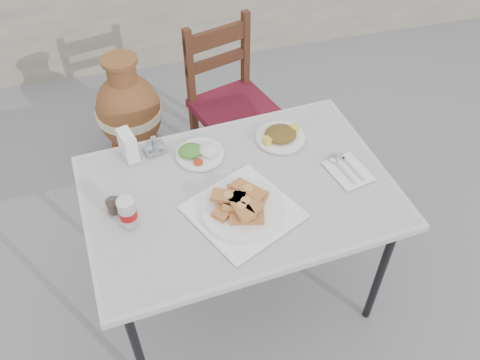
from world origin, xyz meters
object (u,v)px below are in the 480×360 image
object	(u,v)px
cafe_table	(239,197)
terracotta_urn	(129,112)
salad_chopped_plate	(280,135)
salad_rice_plate	(199,152)
soda_can	(128,212)
chair	(231,104)
pide_plate	(243,206)
condiment_caddy	(155,147)
napkin_holder	(128,145)
cola_glass	(113,203)

from	to	relation	value
cafe_table	terracotta_urn	world-z (taller)	cafe_table
cafe_table	salad_chopped_plate	xyz separation A→B (m)	(0.29, 0.28, 0.08)
salad_rice_plate	cafe_table	bearing A→B (deg)	-64.27
soda_can	chair	size ratio (longest dim) A/B	0.13
pide_plate	condiment_caddy	size ratio (longest dim) A/B	4.61
salad_rice_plate	salad_chopped_plate	bearing A→B (deg)	1.87
terracotta_urn	cafe_table	bearing A→B (deg)	-72.47
condiment_caddy	napkin_holder	bearing A→B (deg)	-175.94
cafe_table	chair	xyz separation A→B (m)	(0.22, 0.99, -0.24)
napkin_holder	salad_rice_plate	bearing A→B (deg)	-28.70
salad_chopped_plate	napkin_holder	bearing A→B (deg)	174.91
pide_plate	condiment_caddy	world-z (taller)	pide_plate
salad_rice_plate	napkin_holder	world-z (taller)	napkin_holder
salad_rice_plate	terracotta_urn	distance (m)	1.20
cafe_table	cola_glass	xyz separation A→B (m)	(-0.55, 0.02, 0.10)
cafe_table	napkin_holder	size ratio (longest dim) A/B	10.17
cola_glass	pide_plate	bearing A→B (deg)	-16.05
salad_chopped_plate	napkin_holder	distance (m)	0.74
salad_chopped_plate	condiment_caddy	xyz separation A→B (m)	(-0.61, 0.07, 0.00)
salad_rice_plate	salad_chopped_plate	distance (m)	0.41
salad_chopped_plate	chair	world-z (taller)	chair
salad_rice_plate	napkin_holder	bearing A→B (deg)	166.18
cafe_table	condiment_caddy	size ratio (longest dim) A/B	12.20
pide_plate	napkin_holder	bearing A→B (deg)	131.99
condiment_caddy	cola_glass	bearing A→B (deg)	-124.50
pide_plate	salad_chopped_plate	xyz separation A→B (m)	(0.30, 0.41, -0.02)
soda_can	condiment_caddy	distance (m)	0.46
cafe_table	cola_glass	distance (m)	0.56
pide_plate	salad_rice_plate	distance (m)	0.41
cola_glass	salad_chopped_plate	bearing A→B (deg)	17.05
salad_rice_plate	condiment_caddy	xyz separation A→B (m)	(-0.20, 0.09, 0.00)
salad_chopped_plate	terracotta_urn	world-z (taller)	salad_chopped_plate
pide_plate	salad_chopped_plate	bearing A→B (deg)	53.32
pide_plate	chair	world-z (taller)	chair
salad_chopped_plate	soda_can	xyz separation A→B (m)	(-0.78, -0.35, 0.05)
salad_rice_plate	condiment_caddy	size ratio (longest dim) A/B	1.96
salad_chopped_plate	terracotta_urn	size ratio (longest dim) A/B	0.32
cafe_table	pide_plate	size ratio (longest dim) A/B	2.65
condiment_caddy	chair	bearing A→B (deg)	49.84
salad_rice_plate	terracotta_urn	xyz separation A→B (m)	(-0.29, 1.05, -0.50)
salad_rice_plate	chair	size ratio (longest dim) A/B	0.22
napkin_holder	cafe_table	bearing A→B (deg)	-52.24
napkin_holder	condiment_caddy	bearing A→B (deg)	-10.82
condiment_caddy	chair	distance (m)	0.90
cafe_table	pide_plate	world-z (taller)	pide_plate
cafe_table	salad_rice_plate	world-z (taller)	salad_rice_plate
cafe_table	soda_can	distance (m)	0.52
cafe_table	soda_can	xyz separation A→B (m)	(-0.49, -0.07, 0.13)
salad_chopped_plate	cola_glass	bearing A→B (deg)	-162.95
cafe_table	cola_glass	bearing A→B (deg)	178.03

